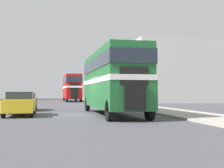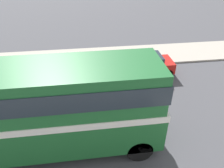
% 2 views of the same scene
% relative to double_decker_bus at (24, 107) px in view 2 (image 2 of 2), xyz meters
% --- Properties ---
extents(ground_plane, '(120.00, 120.00, 0.00)m').
position_rel_double_decker_bus_xyz_m(ground_plane, '(-2.08, 0.45, -2.41)').
color(ground_plane, '#47474C').
extents(sidewalk_left, '(3.50, 120.00, 0.12)m').
position_rel_double_decker_bus_xyz_m(sidewalk_left, '(-8.83, 0.45, -2.35)').
color(sidewalk_left, '#A8A093').
rests_on(sidewalk_left, ground_plane).
extents(double_decker_bus, '(2.43, 10.91, 4.03)m').
position_rel_double_decker_bus_xyz_m(double_decker_bus, '(0.00, 0.00, 0.00)').
color(double_decker_bus, '#1E602D').
rests_on(double_decker_bus, ground_plane).
extents(car_parked_near, '(1.74, 4.34, 1.50)m').
position_rel_double_decker_bus_xyz_m(car_parked_near, '(-5.80, 0.34, -1.64)').
color(car_parked_near, gold).
rests_on(car_parked_near, ground_plane).
extents(car_parked_mid, '(1.67, 4.00, 1.40)m').
position_rel_double_decker_bus_xyz_m(car_parked_mid, '(-5.86, 6.35, -1.68)').
color(car_parked_mid, red).
rests_on(car_parked_mid, ground_plane).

